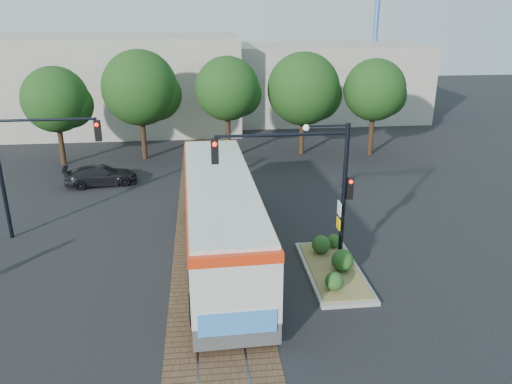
{
  "coord_description": "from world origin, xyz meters",
  "views": [
    {
      "loc": [
        -0.35,
        -18.63,
        10.21
      ],
      "look_at": [
        2.23,
        4.59,
        1.6
      ],
      "focal_mm": 35.0,
      "sensor_mm": 36.0,
      "label": 1
    }
  ],
  "objects_px": {
    "signal_pole_main": "(314,176)",
    "parked_car": "(101,175)",
    "signal_pole_left": "(24,158)",
    "city_bus": "(221,214)",
    "traffic_island": "(333,264)"
  },
  "relations": [
    {
      "from": "signal_pole_main",
      "to": "parked_car",
      "type": "height_order",
      "value": "signal_pole_main"
    },
    {
      "from": "signal_pole_left",
      "to": "city_bus",
      "type": "bearing_deg",
      "value": -19.05
    },
    {
      "from": "city_bus",
      "to": "signal_pole_left",
      "type": "distance_m",
      "value": 9.37
    },
    {
      "from": "parked_car",
      "to": "signal_pole_left",
      "type": "bearing_deg",
      "value": 157.26
    },
    {
      "from": "signal_pole_left",
      "to": "parked_car",
      "type": "bearing_deg",
      "value": 76.44
    },
    {
      "from": "city_bus",
      "to": "traffic_island",
      "type": "height_order",
      "value": "city_bus"
    },
    {
      "from": "traffic_island",
      "to": "signal_pole_left",
      "type": "bearing_deg",
      "value": 159.64
    },
    {
      "from": "city_bus",
      "to": "signal_pole_main",
      "type": "xyz_separation_m",
      "value": [
        3.55,
        -1.81,
        2.16
      ]
    },
    {
      "from": "city_bus",
      "to": "signal_pole_main",
      "type": "distance_m",
      "value": 4.53
    },
    {
      "from": "signal_pole_left",
      "to": "parked_car",
      "type": "relative_size",
      "value": 1.39
    },
    {
      "from": "traffic_island",
      "to": "parked_car",
      "type": "relative_size",
      "value": 1.21
    },
    {
      "from": "signal_pole_left",
      "to": "parked_car",
      "type": "height_order",
      "value": "signal_pole_left"
    },
    {
      "from": "city_bus",
      "to": "parked_car",
      "type": "xyz_separation_m",
      "value": [
        -6.93,
        10.27,
        -1.37
      ]
    },
    {
      "from": "parked_car",
      "to": "city_bus",
      "type": "bearing_deg",
      "value": -155.19
    },
    {
      "from": "city_bus",
      "to": "parked_car",
      "type": "bearing_deg",
      "value": 122.23
    }
  ]
}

